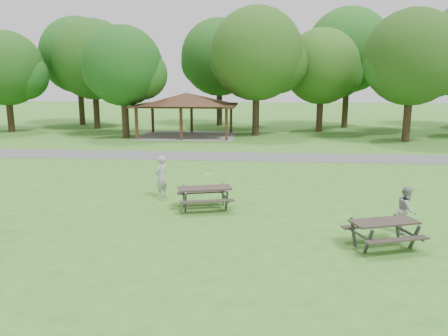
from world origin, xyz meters
TOP-DOWN VIEW (x-y plane):
  - ground at (0.00, 0.00)m, footprint 160.00×160.00m
  - asphalt_path at (0.00, 14.00)m, footprint 120.00×3.20m
  - pavilion at (-4.00, 24.00)m, footprint 8.60×7.01m
  - tree_row_b at (-20.92, 25.53)m, footprint 7.14×6.80m
  - tree_row_c at (-13.90, 29.03)m, footprint 8.19×7.80m
  - tree_row_d at (-8.92, 22.53)m, footprint 6.93×6.60m
  - tree_row_e at (2.10, 25.03)m, footprint 8.40×8.00m
  - tree_row_f at (8.09, 28.53)m, footprint 7.35×7.00m
  - tree_row_g at (14.09, 22.03)m, footprint 7.77×7.40m
  - tree_deep_a at (-16.90, 32.53)m, footprint 8.40×8.00m
  - tree_deep_b at (-1.90, 33.03)m, footprint 8.40×8.00m
  - tree_deep_c at (11.10, 32.03)m, footprint 8.82×8.40m
  - picnic_table_middle at (0.39, 2.41)m, footprint 2.39×2.10m
  - picnic_table_far at (6.20, -1.04)m, footprint 2.37×2.13m
  - frisbee_in_flight at (0.43, 3.07)m, footprint 0.38×0.38m
  - frisbee_thrower at (-1.65, 3.90)m, footprint 0.63×0.76m
  - frisbee_catcher at (7.27, 0.35)m, footprint 0.82×0.92m

SIDE VIEW (x-z plane):
  - ground at x=0.00m, z-range 0.00..0.00m
  - asphalt_path at x=0.00m, z-range 0.00..0.02m
  - picnic_table_far at x=6.20m, z-range 0.20..1.06m
  - picnic_table_middle at x=0.39m, z-range 0.21..1.09m
  - frisbee_catcher at x=7.27m, z-range 0.00..1.55m
  - frisbee_thrower at x=-1.65m, z-range 0.00..1.79m
  - frisbee_in_flight at x=0.43m, z-range 1.20..1.23m
  - pavilion at x=-4.00m, z-range 1.18..4.94m
  - tree_row_b at x=-20.92m, z-range 1.03..10.30m
  - tree_row_d at x=-8.92m, z-range 1.13..10.41m
  - tree_row_f at x=8.09m, z-range 1.06..10.62m
  - tree_row_g at x=14.09m, z-range 1.20..11.46m
  - tree_row_c at x=-13.90m, z-range 1.20..11.87m
  - tree_row_e at x=2.10m, z-range 1.27..12.29m
  - tree_deep_b at x=-1.90m, z-range 1.32..12.45m
  - tree_deep_a at x=-16.90m, z-range 1.44..12.82m
  - tree_deep_c at x=11.10m, z-range 1.49..13.39m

